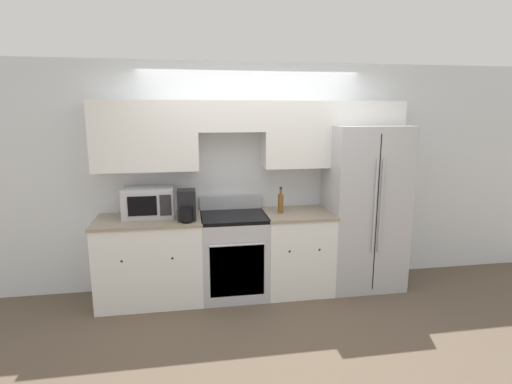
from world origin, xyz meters
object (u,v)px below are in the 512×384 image
(oven_range, at_px, (234,254))
(microwave, at_px, (149,202))
(bottle, at_px, (281,203))
(refrigerator, at_px, (363,207))

(oven_range, xyz_separation_m, microwave, (-0.91, 0.09, 0.62))
(oven_range, relative_size, microwave, 2.04)
(microwave, relative_size, bottle, 1.81)
(microwave, bearing_deg, oven_range, -5.87)
(bottle, bearing_deg, oven_range, -179.78)
(microwave, xyz_separation_m, bottle, (1.44, -0.09, -0.04))
(refrigerator, distance_m, bottle, 1.01)
(refrigerator, height_order, bottle, refrigerator)
(microwave, distance_m, bottle, 1.45)
(refrigerator, relative_size, microwave, 3.55)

